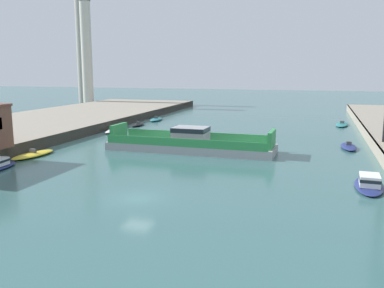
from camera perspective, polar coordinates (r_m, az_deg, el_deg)
The scene contains 12 objects.
ground_plane at distance 37.01m, azimuth -7.50°, elevation -7.37°, with size 400.00×400.00×0.00m, color #335B5B.
chain_ferry at distance 57.37m, azimuth -0.17°, elevation 0.06°, with size 23.16×6.88×3.32m.
moored_boat_near_left at distance 76.74m, azimuth -10.40°, elevation 1.92°, with size 2.68×7.88×1.08m.
moored_boat_near_right at distance 88.74m, azimuth 19.82°, elevation 2.54°, with size 3.23×7.97×0.94m.
moored_boat_mid_right at distance 91.99m, azimuth -4.93°, elevation 3.37°, with size 2.80×6.39×1.00m.
moored_boat_far_left at distance 57.68m, azimuth -20.88°, elevation -1.34°, with size 3.03×7.20×0.99m.
moored_boat_far_right at distance 83.50m, azimuth -7.40°, elevation 2.62°, with size 1.60×4.87×0.95m.
moored_boat_upstream_a at distance 63.46m, azimuth 20.61°, elevation -0.32°, with size 2.42×6.55×1.00m.
moored_boat_upstream_b at distance 43.00m, azimuth 23.04°, elevation -4.90°, with size 2.85×7.52×1.37m.
bollard_left_aft at distance 57.86m, azimuth -23.82°, elevation 0.24°, with size 0.32×0.32×0.71m.
smokestack_distant_a at distance 131.52m, azimuth -14.22°, elevation 12.63°, with size 3.37×3.37×32.81m.
smokestack_distant_b at distance 145.97m, azimuth -14.84°, elevation 13.64°, with size 3.85×3.85×39.44m.
Camera 1 is at (14.78, -32.06, 11.10)m, focal length 39.05 mm.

